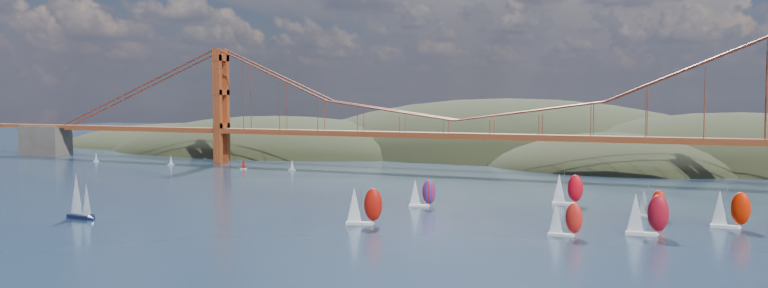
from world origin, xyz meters
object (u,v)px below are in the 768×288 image
at_px(racer_rwb, 422,192).
at_px(racer_2, 646,214).
at_px(sloop_navy, 79,196).
at_px(racer_5, 567,189).
at_px(racer_1, 564,218).
at_px(racer_0, 363,205).
at_px(racer_4, 730,209).
at_px(racer_3, 651,203).

bearing_deg(racer_rwb, racer_2, -33.11).
bearing_deg(sloop_navy, racer_5, 41.70).
xyz_separation_m(racer_1, racer_rwb, (-46.42, 29.76, 0.01)).
height_order(racer_0, racer_1, racer_0).
height_order(racer_1, racer_4, racer_4).
relative_size(sloop_navy, racer_5, 1.29).
distance_m(sloop_navy, racer_4, 163.48).
bearing_deg(racer_2, racer_5, 116.33).
bearing_deg(racer_4, racer_1, -138.37).
relative_size(racer_0, racer_4, 1.02).
bearing_deg(sloop_navy, racer_2, 21.25).
height_order(racer_1, racer_2, racer_2).
height_order(racer_0, racer_2, racer_2).
bearing_deg(racer_5, racer_3, -42.79).
relative_size(racer_1, racer_4, 0.87).
bearing_deg(racer_5, racer_0, -136.54).
height_order(sloop_navy, racer_0, sloop_navy).
bearing_deg(racer_3, racer_0, -131.64).
xyz_separation_m(racer_3, racer_5, (-24.59, 15.09, 0.80)).
xyz_separation_m(racer_1, racer_4, (34.31, 27.08, 0.63)).
xyz_separation_m(racer_0, racer_3, (64.08, 40.68, -0.90)).
height_order(racer_1, racer_rwb, racer_rwb).
height_order(sloop_navy, racer_3, sloop_navy).
distance_m(sloop_navy, racer_1, 123.05).
bearing_deg(sloop_navy, racer_3, 31.51).
relative_size(racer_0, racer_2, 0.97).
xyz_separation_m(racer_1, racer_3, (15.66, 35.84, -0.17)).
bearing_deg(racer_rwb, racer_3, -9.07).
relative_size(racer_1, racer_rwb, 1.00).
bearing_deg(racer_2, racer_0, -173.32).
distance_m(racer_3, racer_5, 28.86).
distance_m(racer_0, racer_4, 88.67).
relative_size(racer_1, racer_2, 0.82).
bearing_deg(racer_4, racer_rwb, -178.55).
height_order(sloop_navy, racer_5, sloop_navy).
xyz_separation_m(sloop_navy, racer_3, (135.82, 62.28, -1.79)).
bearing_deg(racer_5, sloop_navy, -156.42).
height_order(sloop_navy, racer_1, sloop_navy).
xyz_separation_m(racer_3, racer_4, (18.65, -8.76, 0.80)).
xyz_separation_m(racer_0, racer_rwb, (2.00, 34.60, -0.71)).
bearing_deg(racer_rwb, racer_0, -107.98).
xyz_separation_m(racer_0, racer_4, (82.73, 31.92, -0.09)).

